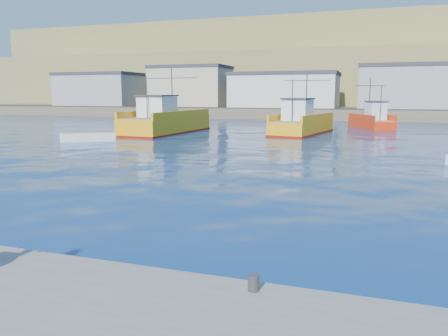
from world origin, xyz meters
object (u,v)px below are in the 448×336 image
Objects in this scene: boat_orange at (372,120)px; skiff_left at (89,137)px; trawler_yellow_a at (165,122)px; trawler_yellow_b at (301,124)px.

boat_orange is 1.65× the size of skiff_left.
boat_orange reaches higher than skiff_left.
boat_orange is at bearing 33.48° from trawler_yellow_a.
skiff_left is (-16.05, -12.76, -0.68)m from trawler_yellow_b.
trawler_yellow_a is at bearing -165.56° from trawler_yellow_b.
trawler_yellow_a is 13.83m from trawler_yellow_b.
trawler_yellow_a reaches higher than skiff_left.
trawler_yellow_a reaches higher than trawler_yellow_b.
trawler_yellow_b is at bearing -124.28° from boat_orange.
trawler_yellow_b reaches higher than boat_orange.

